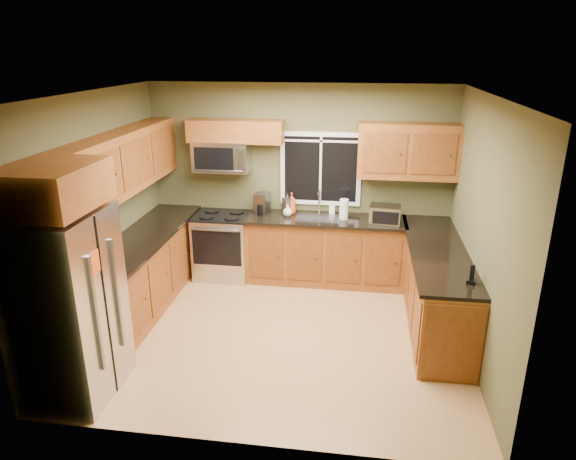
% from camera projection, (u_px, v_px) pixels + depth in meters
% --- Properties ---
extents(floor, '(4.20, 4.20, 0.00)m').
position_uv_depth(floor, '(280.00, 332.00, 5.98)').
color(floor, '#B4824F').
rests_on(floor, ground).
extents(ceiling, '(4.20, 4.20, 0.00)m').
position_uv_depth(ceiling, '(278.00, 94.00, 5.07)').
color(ceiling, white).
rests_on(ceiling, back_wall).
extents(back_wall, '(4.20, 0.00, 4.20)m').
position_uv_depth(back_wall, '(299.00, 182.00, 7.20)').
color(back_wall, brown).
rests_on(back_wall, ground).
extents(front_wall, '(4.20, 0.00, 4.20)m').
position_uv_depth(front_wall, '(241.00, 300.00, 3.85)').
color(front_wall, brown).
rests_on(front_wall, ground).
extents(left_wall, '(0.00, 3.60, 3.60)m').
position_uv_depth(left_wall, '(96.00, 215.00, 5.81)').
color(left_wall, brown).
rests_on(left_wall, ground).
extents(right_wall, '(0.00, 3.60, 3.60)m').
position_uv_depth(right_wall, '(481.00, 233.00, 5.25)').
color(right_wall, brown).
rests_on(right_wall, ground).
extents(window, '(1.12, 0.03, 1.02)m').
position_uv_depth(window, '(321.00, 169.00, 7.08)').
color(window, white).
rests_on(window, back_wall).
extents(base_cabinets_left, '(0.60, 2.65, 0.90)m').
position_uv_depth(base_cabinets_left, '(145.00, 272.00, 6.51)').
color(base_cabinets_left, brown).
rests_on(base_cabinets_left, ground).
extents(countertop_left, '(0.65, 2.65, 0.04)m').
position_uv_depth(countertop_left, '(144.00, 237.00, 6.35)').
color(countertop_left, black).
rests_on(countertop_left, base_cabinets_left).
extents(base_cabinets_back, '(2.17, 0.60, 0.90)m').
position_uv_depth(base_cabinets_back, '(325.00, 251.00, 7.17)').
color(base_cabinets_back, brown).
rests_on(base_cabinets_back, ground).
extents(countertop_back, '(2.17, 0.65, 0.04)m').
position_uv_depth(countertop_back, '(326.00, 220.00, 6.99)').
color(countertop_back, black).
rests_on(countertop_back, base_cabinets_back).
extents(base_cabinets_peninsula, '(0.60, 2.52, 0.90)m').
position_uv_depth(base_cabinets_peninsula, '(436.00, 287.00, 6.09)').
color(base_cabinets_peninsula, brown).
rests_on(base_cabinets_peninsula, ground).
extents(countertop_peninsula, '(0.65, 2.50, 0.04)m').
position_uv_depth(countertop_peninsula, '(437.00, 250.00, 5.95)').
color(countertop_peninsula, black).
rests_on(countertop_peninsula, base_cabinets_peninsula).
extents(upper_cabinets_left, '(0.33, 2.65, 0.72)m').
position_uv_depth(upper_cabinets_left, '(123.00, 162.00, 6.06)').
color(upper_cabinets_left, brown).
rests_on(upper_cabinets_left, left_wall).
extents(upper_cabinets_back_left, '(1.30, 0.33, 0.30)m').
position_uv_depth(upper_cabinets_back_left, '(236.00, 131.00, 6.92)').
color(upper_cabinets_back_left, brown).
rests_on(upper_cabinets_back_left, back_wall).
extents(upper_cabinets_back_right, '(1.30, 0.33, 0.72)m').
position_uv_depth(upper_cabinets_back_right, '(408.00, 151.00, 6.69)').
color(upper_cabinets_back_right, brown).
rests_on(upper_cabinets_back_right, back_wall).
extents(upper_cabinet_over_fridge, '(0.72, 0.90, 0.38)m').
position_uv_depth(upper_cabinet_over_fridge, '(50.00, 187.00, 4.32)').
color(upper_cabinet_over_fridge, brown).
rests_on(upper_cabinet_over_fridge, left_wall).
extents(refrigerator, '(0.74, 0.90, 1.80)m').
position_uv_depth(refrigerator, '(69.00, 306.00, 4.70)').
color(refrigerator, '#B7B7BC').
rests_on(refrigerator, ground).
extents(range, '(0.76, 0.69, 0.94)m').
position_uv_depth(range, '(223.00, 245.00, 7.33)').
color(range, '#B7B7BC').
rests_on(range, ground).
extents(microwave, '(0.76, 0.41, 0.42)m').
position_uv_depth(microwave, '(222.00, 156.00, 7.04)').
color(microwave, '#B7B7BC').
rests_on(microwave, back_wall).
extents(sink, '(0.60, 0.42, 0.36)m').
position_uv_depth(sink, '(318.00, 217.00, 7.01)').
color(sink, slate).
rests_on(sink, countertop_back).
extents(toaster_oven, '(0.42, 0.34, 0.25)m').
position_uv_depth(toaster_oven, '(385.00, 215.00, 6.74)').
color(toaster_oven, '#B7B7BC').
rests_on(toaster_oven, countertop_back).
extents(coffee_maker, '(0.22, 0.27, 0.29)m').
position_uv_depth(coffee_maker, '(262.00, 204.00, 7.14)').
color(coffee_maker, slate).
rests_on(coffee_maker, countertop_back).
extents(kettle, '(0.19, 0.19, 0.28)m').
position_uv_depth(kettle, '(287.00, 204.00, 7.18)').
color(kettle, '#B7B7BC').
rests_on(kettle, countertop_back).
extents(paper_towel_roll, '(0.15, 0.15, 0.31)m').
position_uv_depth(paper_towel_roll, '(344.00, 209.00, 6.91)').
color(paper_towel_roll, white).
rests_on(paper_towel_roll, countertop_back).
extents(soap_bottle_a, '(0.12, 0.12, 0.29)m').
position_uv_depth(soap_bottle_a, '(292.00, 203.00, 7.16)').
color(soap_bottle_a, '#F05216').
rests_on(soap_bottle_a, countertop_back).
extents(soap_bottle_b, '(0.08, 0.08, 0.17)m').
position_uv_depth(soap_bottle_b, '(332.00, 208.00, 7.16)').
color(soap_bottle_b, white).
rests_on(soap_bottle_b, countertop_back).
extents(soap_bottle_c, '(0.16, 0.16, 0.16)m').
position_uv_depth(soap_bottle_c, '(288.00, 210.00, 7.05)').
color(soap_bottle_c, white).
rests_on(soap_bottle_c, countertop_back).
extents(cordless_phone, '(0.11, 0.11, 0.20)m').
position_uv_depth(cordless_phone, '(472.00, 278.00, 5.05)').
color(cordless_phone, black).
rests_on(cordless_phone, countertop_peninsula).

